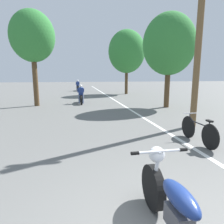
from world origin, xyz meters
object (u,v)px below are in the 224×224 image
at_px(bicycle_parked, 198,131).
at_px(roadside_tree_right_near, 169,45).
at_px(roadside_tree_left, 32,37).
at_px(motorcycle_rider_lead, 81,96).
at_px(motorcycle_rider_far, 78,87).
at_px(utility_pole, 199,34).
at_px(motorcycle_foreground, 176,210).
at_px(roadside_tree_right_far, 127,52).

bearing_deg(bicycle_parked, roadside_tree_right_near, 71.93).
distance_m(roadside_tree_left, motorcycle_rider_lead, 4.88).
bearing_deg(motorcycle_rider_far, utility_pole, -77.88).
relative_size(roadside_tree_right_near, motorcycle_foreground, 2.60).
xyz_separation_m(motorcycle_foreground, motorcycle_rider_far, (-0.67, 24.32, 0.08)).
distance_m(roadside_tree_right_far, motorcycle_rider_far, 8.24).
xyz_separation_m(roadside_tree_right_far, bicycle_parked, (-1.97, -15.92, -4.05)).
distance_m(roadside_tree_left, bicycle_parked, 11.31).
bearing_deg(motorcycle_rider_lead, roadside_tree_right_far, 52.54).
bearing_deg(roadside_tree_right_far, motorcycle_rider_far, 134.55).
height_order(utility_pole, motorcycle_rider_lead, utility_pole).
distance_m(roadside_tree_right_far, motorcycle_foreground, 20.05).
distance_m(motorcycle_foreground, bicycle_parked, 4.06).
distance_m(roadside_tree_right_near, motorcycle_rider_far, 15.80).
height_order(motorcycle_foreground, bicycle_parked, motorcycle_foreground).
bearing_deg(roadside_tree_left, motorcycle_foreground, -73.25).
bearing_deg(bicycle_parked, motorcycle_rider_far, 98.42).
height_order(roadside_tree_right_far, bicycle_parked, roadside_tree_right_far).
distance_m(roadside_tree_left, motorcycle_rider_far, 13.30).
xyz_separation_m(utility_pole, roadside_tree_right_near, (1.13, 4.70, 0.34)).
relative_size(roadside_tree_right_near, motorcycle_rider_far, 2.83).
bearing_deg(roadside_tree_right_near, utility_pole, -103.54).
xyz_separation_m(roadside_tree_left, motorcycle_rider_lead, (2.92, 0.59, -3.86)).
bearing_deg(roadside_tree_left, bicycle_parked, -55.21).
distance_m(roadside_tree_right_near, bicycle_parked, 7.70).
relative_size(motorcycle_rider_lead, motorcycle_rider_far, 0.98).
bearing_deg(motorcycle_rider_far, roadside_tree_right_far, -45.45).
xyz_separation_m(motorcycle_foreground, motorcycle_rider_lead, (-0.67, 12.52, 0.05)).
bearing_deg(motorcycle_foreground, roadside_tree_left, 106.75).
xyz_separation_m(roadside_tree_right_far, motorcycle_foreground, (-4.42, -19.15, -3.97)).
bearing_deg(roadside_tree_right_far, roadside_tree_right_near, -88.97).
bearing_deg(motorcycle_rider_lead, motorcycle_rider_far, 90.03).
height_order(roadside_tree_left, motorcycle_rider_lead, roadside_tree_left).
height_order(roadside_tree_left, bicycle_parked, roadside_tree_left).
bearing_deg(utility_pole, roadside_tree_right_near, 76.46).
bearing_deg(utility_pole, bicycle_parked, -118.48).
xyz_separation_m(utility_pole, roadside_tree_right_far, (0.96, 14.06, 0.96)).
xyz_separation_m(roadside_tree_right_near, motorcycle_rider_far, (-5.26, 14.54, -3.28)).
height_order(roadside_tree_right_near, motorcycle_rider_lead, roadside_tree_right_near).
xyz_separation_m(roadside_tree_right_near, motorcycle_foreground, (-4.59, -9.79, -3.36)).
distance_m(roadside_tree_left, motorcycle_foreground, 13.06).
xyz_separation_m(utility_pole, roadside_tree_left, (-7.05, 6.84, 0.89)).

